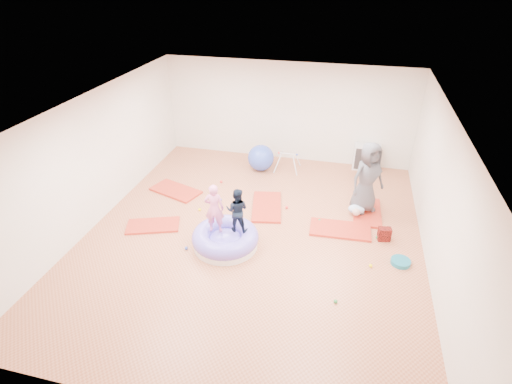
# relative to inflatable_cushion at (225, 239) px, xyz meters

# --- Properties ---
(room) EXTENTS (7.01, 8.01, 2.81)m
(room) POSITION_rel_inflatable_cushion_xyz_m (0.46, 0.48, 1.23)
(room) COLOR #BA7350
(room) RESTS_ON ground
(gym_mat_front_left) EXTENTS (1.26, 0.91, 0.05)m
(gym_mat_front_left) POSITION_rel_inflatable_cushion_xyz_m (-1.77, 0.26, -0.14)
(gym_mat_front_left) COLOR #C23926
(gym_mat_front_left) RESTS_ON ground
(gym_mat_mid_left) EXTENTS (1.40, 1.01, 0.05)m
(gym_mat_mid_left) POSITION_rel_inflatable_cushion_xyz_m (-1.91, 1.81, -0.14)
(gym_mat_mid_left) COLOR #C23926
(gym_mat_mid_left) RESTS_ON ground
(gym_mat_center_back) EXTENTS (0.90, 1.43, 0.06)m
(gym_mat_center_back) POSITION_rel_inflatable_cushion_xyz_m (0.52, 1.62, -0.14)
(gym_mat_center_back) COLOR #C23926
(gym_mat_center_back) RESTS_ON ground
(gym_mat_right) EXTENTS (1.33, 0.71, 0.05)m
(gym_mat_right) POSITION_rel_inflatable_cushion_xyz_m (2.27, 1.09, -0.14)
(gym_mat_right) COLOR #C23926
(gym_mat_right) RESTS_ON ground
(gym_mat_rear_right) EXTENTS (0.66, 1.26, 0.05)m
(gym_mat_rear_right) POSITION_rel_inflatable_cushion_xyz_m (2.84, 1.95, -0.14)
(gym_mat_rear_right) COLOR #C23926
(gym_mat_rear_right) RESTS_ON ground
(inflatable_cushion) EXTENTS (1.37, 1.37, 0.43)m
(inflatable_cushion) POSITION_rel_inflatable_cushion_xyz_m (0.00, 0.00, 0.00)
(inflatable_cushion) COLOR white
(inflatable_cushion) RESTS_ON ground
(child_pink) EXTENTS (0.42, 0.31, 1.07)m
(child_pink) POSITION_rel_inflatable_cushion_xyz_m (-0.20, -0.01, 0.76)
(child_pink) COLOR pink
(child_pink) RESTS_ON inflatable_cushion
(child_navy) EXTENTS (0.47, 0.37, 0.95)m
(child_navy) POSITION_rel_inflatable_cushion_xyz_m (0.23, 0.13, 0.70)
(child_navy) COLOR black
(child_navy) RESTS_ON inflatable_cushion
(adult_caregiver) EXTENTS (0.97, 0.92, 1.67)m
(adult_caregiver) POSITION_rel_inflatable_cushion_xyz_m (2.73, 2.01, 0.72)
(adult_caregiver) COLOR #46464C
(adult_caregiver) RESTS_ON gym_mat_rear_right
(infant) EXTENTS (0.37, 0.38, 0.22)m
(infant) POSITION_rel_inflatable_cushion_xyz_m (2.58, 1.76, -0.00)
(infant) COLOR #B0C7EF
(infant) RESTS_ON gym_mat_rear_right
(ball_pit_balls) EXTENTS (4.11, 3.68, 0.07)m
(ball_pit_balls) POSITION_rel_inflatable_cushion_xyz_m (0.77, 0.83, -0.13)
(ball_pit_balls) COLOR blue
(ball_pit_balls) RESTS_ON ground
(exercise_ball_blue) EXTENTS (0.72, 0.72, 0.72)m
(exercise_ball_blue) POSITION_rel_inflatable_cushion_xyz_m (-0.08, 3.53, 0.19)
(exercise_ball_blue) COLOR blue
(exercise_ball_blue) RESTS_ON ground
(exercise_ball_orange) EXTENTS (0.36, 0.36, 0.36)m
(exercise_ball_orange) POSITION_rel_inflatable_cushion_xyz_m (-0.14, 3.83, 0.01)
(exercise_ball_orange) COLOR orange
(exercise_ball_orange) RESTS_ON ground
(infant_play_gym) EXTENTS (0.68, 0.64, 0.52)m
(infant_play_gym) POSITION_rel_inflatable_cushion_xyz_m (0.65, 3.67, 0.18)
(infant_play_gym) COLOR silver
(infant_play_gym) RESTS_ON ground
(cube_shelf) EXTENTS (0.71, 0.35, 0.71)m
(cube_shelf) POSITION_rel_inflatable_cushion_xyz_m (2.77, 4.27, 0.19)
(cube_shelf) COLOR silver
(cube_shelf) RESTS_ON ground
(balance_disc) EXTENTS (0.38, 0.38, 0.08)m
(balance_disc) POSITION_rel_inflatable_cushion_xyz_m (3.48, 0.26, -0.13)
(balance_disc) COLOR #14657B
(balance_disc) RESTS_ON ground
(backpack) EXTENTS (0.28, 0.20, 0.30)m
(backpack) POSITION_rel_inflatable_cushion_xyz_m (3.18, 0.96, -0.02)
(backpack) COLOR maroon
(backpack) RESTS_ON ground
(yellow_toy) EXTENTS (0.20, 0.20, 0.03)m
(yellow_toy) POSITION_rel_inflatable_cushion_xyz_m (0.05, -0.42, -0.15)
(yellow_toy) COLOR #FFF000
(yellow_toy) RESTS_ON ground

